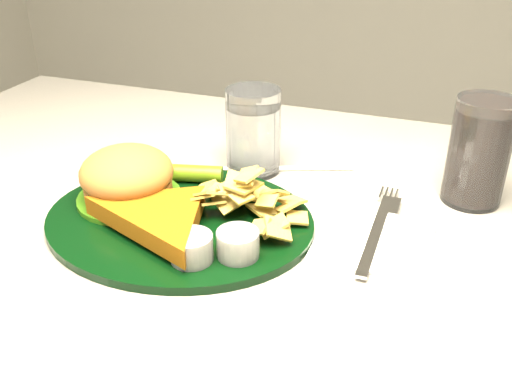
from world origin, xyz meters
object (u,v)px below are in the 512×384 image
(water_glass, at_px, (253,131))
(cola_glass, at_px, (479,152))
(dinner_plate, at_px, (178,197))
(fork_napkin, at_px, (374,238))

(water_glass, relative_size, cola_glass, 0.87)
(dinner_plate, bearing_deg, water_glass, 75.51)
(water_glass, height_order, cola_glass, cola_glass)
(dinner_plate, xyz_separation_m, water_glass, (0.03, 0.16, 0.02))
(cola_glass, xyz_separation_m, fork_napkin, (-0.10, -0.14, -0.06))
(cola_glass, relative_size, fork_napkin, 0.76)
(fork_napkin, bearing_deg, water_glass, 146.67)
(dinner_plate, relative_size, fork_napkin, 1.80)
(water_glass, bearing_deg, fork_napkin, -33.75)
(dinner_plate, height_order, cola_glass, cola_glass)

